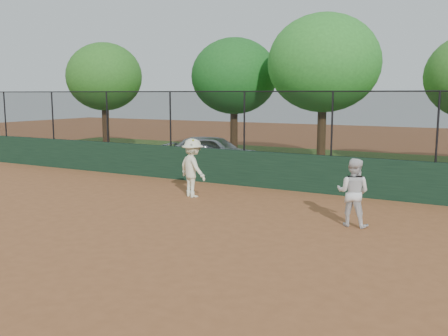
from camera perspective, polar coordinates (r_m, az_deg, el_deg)
The scene contains 10 objects.
ground at distance 11.80m, azimuth -8.63°, elevation -6.90°, with size 80.00×80.00×0.00m, color #965730.
back_wall at distance 16.73m, azimuth 3.84°, elevation -0.14°, with size 26.00×0.20×1.20m, color #173220.
grass_strip at distance 22.35m, azimuth 10.30°, elevation 0.38°, with size 36.00×12.00×0.01m, color #2C4917.
parked_car at distance 20.52m, azimuth -1.28°, elevation 1.82°, with size 1.70×4.22×1.44m, color silver.
player_second at distance 12.13m, azimuth 14.53°, elevation -2.71°, with size 0.79×0.61×1.62m, color white.
player_main at distance 15.08m, azimuth -3.60°, elevation 0.00°, with size 1.31×1.08×1.81m.
fence_assembly at distance 16.58m, azimuth 3.81°, elevation 5.46°, with size 26.00×0.06×2.00m.
tree_0 at distance 26.63m, azimuth -13.55°, elevation 10.08°, with size 3.99×3.63×5.68m.
tree_1 at distance 24.17m, azimuth 1.16°, elevation 10.43°, with size 4.19×3.81×5.74m.
tree_2 at distance 21.43m, azimuth 11.30°, elevation 11.65°, with size 4.70×4.27×6.39m.
Camera 1 is at (6.93, -9.02, 3.12)m, focal length 40.00 mm.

